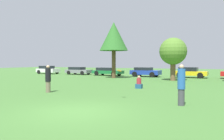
{
  "coord_description": "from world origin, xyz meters",
  "views": [
    {
      "loc": [
        5.26,
        -7.51,
        2.0
      ],
      "look_at": [
        -0.7,
        4.7,
        1.51
      ],
      "focal_mm": 36.42,
      "sensor_mm": 36.0,
      "label": 1
    }
  ],
  "objects": [
    {
      "name": "bystander_sitting",
      "position": [
        -0.38,
        8.66,
        0.38
      ],
      "size": [
        0.47,
        0.39,
        0.96
      ],
      "color": "navy",
      "rests_on": "ground"
    },
    {
      "name": "person_catcher",
      "position": [
        3.58,
        3.15,
        0.95
      ],
      "size": [
        0.35,
        0.35,
        1.88
      ],
      "rotation": [
        0.0,
        0.0,
        3.05
      ],
      "color": "#3F3F47",
      "rests_on": "ground"
    },
    {
      "name": "frisbee",
      "position": [
        0.35,
        3.45,
        1.52
      ],
      "size": [
        0.24,
        0.23,
        0.12
      ],
      "color": "orange"
    },
    {
      "name": "parked_car_green",
      "position": [
        -9.86,
        21.87,
        0.63
      ],
      "size": [
        4.62,
        2.06,
        1.16
      ],
      "rotation": [
        0.0,
        0.0,
        -0.06
      ],
      "color": "#196633",
      "rests_on": "ground"
    },
    {
      "name": "parked_car_grey",
      "position": [
        -15.22,
        22.26,
        0.62
      ],
      "size": [
        4.33,
        2.01,
        1.18
      ],
      "rotation": [
        0.0,
        0.0,
        -0.06
      ],
      "color": "slate",
      "rests_on": "ground"
    },
    {
      "name": "parked_car_blue",
      "position": [
        -4.1,
        21.83,
        0.67
      ],
      "size": [
        4.02,
        2.12,
        1.25
      ],
      "rotation": [
        0.0,
        0.0,
        -0.06
      ],
      "color": "#1E389E",
      "rests_on": "ground"
    },
    {
      "name": "tree_1",
      "position": [
        0.52,
        16.97,
        3.07
      ],
      "size": [
        2.88,
        2.88,
        4.56
      ],
      "color": "brown",
      "rests_on": "ground"
    },
    {
      "name": "person_thrower",
      "position": [
        -4.97,
        3.94,
        0.89
      ],
      "size": [
        0.36,
        0.36,
        1.78
      ],
      "rotation": [
        0.0,
        0.0,
        -0.09
      ],
      "color": "#726651",
      "rests_on": "ground"
    },
    {
      "name": "ground_plane",
      "position": [
        0.0,
        0.0,
        0.0
      ],
      "size": [
        120.0,
        120.0,
        0.0
      ],
      "primitive_type": "plane",
      "color": "#3D6B2D"
    },
    {
      "name": "parked_car_white",
      "position": [
        -21.0,
        21.78,
        0.69
      ],
      "size": [
        3.91,
        2.14,
        1.33
      ],
      "rotation": [
        0.0,
        0.0,
        -0.06
      ],
      "color": "silver",
      "rests_on": "ground"
    },
    {
      "name": "parked_car_yellow",
      "position": [
        1.59,
        22.43,
        0.7
      ],
      "size": [
        4.06,
        2.03,
        1.32
      ],
      "rotation": [
        0.0,
        0.0,
        -0.06
      ],
      "color": "gold",
      "rests_on": "ground"
    },
    {
      "name": "tree_0",
      "position": [
        -6.82,
        17.73,
        5.06
      ],
      "size": [
        3.49,
        3.49,
        6.87
      ],
      "color": "brown",
      "rests_on": "ground"
    }
  ]
}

